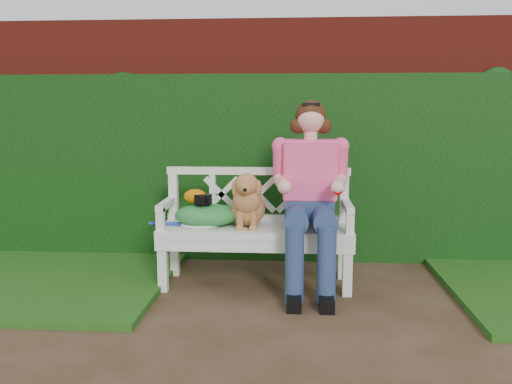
{
  "coord_description": "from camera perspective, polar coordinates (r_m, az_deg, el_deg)",
  "views": [
    {
      "loc": [
        -0.09,
        -3.26,
        1.38
      ],
      "look_at": [
        -0.39,
        0.9,
        0.75
      ],
      "focal_mm": 38.0,
      "sensor_mm": 36.0,
      "label": 1
    }
  ],
  "objects": [
    {
      "name": "ivy_hedge",
      "position": [
        4.97,
        5.12,
        2.44
      ],
      "size": [
        10.0,
        0.18,
        1.7
      ],
      "primitive_type": "cube",
      "color": "#185A13",
      "rests_on": "ground"
    },
    {
      "name": "camera_item",
      "position": [
        4.25,
        -5.58,
        -0.77
      ],
      "size": [
        0.13,
        0.1,
        0.08
      ],
      "primitive_type": "cube",
      "rotation": [
        0.0,
        0.0,
        -0.08
      ],
      "color": "black",
      "rests_on": "green_bag"
    },
    {
      "name": "tennis_racket",
      "position": [
        4.29,
        -6.25,
        -3.38
      ],
      "size": [
        0.62,
        0.35,
        0.03
      ],
      "primitive_type": null,
      "rotation": [
        0.0,
        0.0,
        -0.18
      ],
      "color": "white",
      "rests_on": "garden_bench"
    },
    {
      "name": "baseball_glove",
      "position": [
        4.29,
        -6.42,
        -0.45
      ],
      "size": [
        0.21,
        0.18,
        0.11
      ],
      "primitive_type": "ellipsoid",
      "rotation": [
        0.0,
        0.0,
        -0.32
      ],
      "color": "#C56605",
      "rests_on": "green_bag"
    },
    {
      "name": "green_bag",
      "position": [
        4.3,
        -5.22,
        -2.36
      ],
      "size": [
        0.54,
        0.43,
        0.17
      ],
      "primitive_type": null,
      "rotation": [
        0.0,
        0.0,
        -0.09
      ],
      "color": "#29761E",
      "rests_on": "garden_bench"
    },
    {
      "name": "seated_woman",
      "position": [
        4.19,
        5.69,
        -0.36
      ],
      "size": [
        0.89,
        1.0,
        1.46
      ],
      "primitive_type": null,
      "rotation": [
        0.0,
        0.0,
        0.39
      ],
      "color": "#FA5077",
      "rests_on": "ground"
    },
    {
      "name": "grass_left",
      "position": [
        4.95,
        -24.17,
        -8.07
      ],
      "size": [
        2.6,
        2.0,
        0.05
      ],
      "primitive_type": "cube",
      "color": "#195A13",
      "rests_on": "ground"
    },
    {
      "name": "ground",
      "position": [
        3.55,
        5.42,
        -14.37
      ],
      "size": [
        60.0,
        60.0,
        0.0
      ],
      "primitive_type": "plane",
      "color": "#372514"
    },
    {
      "name": "garden_bench",
      "position": [
        4.32,
        0.0,
        -6.7
      ],
      "size": [
        1.62,
        0.71,
        0.48
      ],
      "primitive_type": null,
      "rotation": [
        0.0,
        0.0,
        0.07
      ],
      "color": "white",
      "rests_on": "ground"
    },
    {
      "name": "dog",
      "position": [
        4.2,
        -0.88,
        -0.73
      ],
      "size": [
        0.37,
        0.45,
        0.44
      ],
      "primitive_type": null,
      "rotation": [
        0.0,
        0.0,
        -0.23
      ],
      "color": "#B98F44",
      "rests_on": "garden_bench"
    },
    {
      "name": "brick_wall",
      "position": [
        5.17,
        5.11,
        5.46
      ],
      "size": [
        10.0,
        0.3,
        2.2
      ],
      "primitive_type": "cube",
      "color": "maroon",
      "rests_on": "ground"
    }
  ]
}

